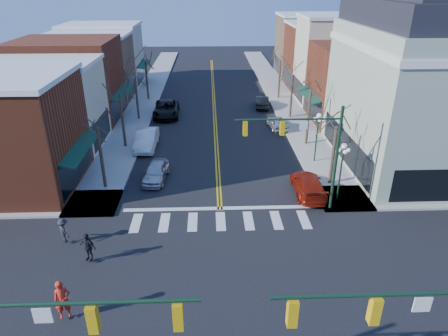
{
  "coord_description": "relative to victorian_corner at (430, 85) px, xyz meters",
  "views": [
    {
      "loc": [
        -0.62,
        -15.44,
        14.06
      ],
      "look_at": [
        0.29,
        8.28,
        2.8
      ],
      "focal_mm": 32.0,
      "sensor_mm": 36.0,
      "label": 1
    }
  ],
  "objects": [
    {
      "name": "ground",
      "position": [
        -16.5,
        -14.5,
        -6.66
      ],
      "size": [
        160.0,
        160.0,
        0.0
      ],
      "primitive_type": "plane",
      "color": "black",
      "rests_on": "ground"
    },
    {
      "name": "sidewalk_left",
      "position": [
        -25.25,
        5.5,
        -6.58
      ],
      "size": [
        3.5,
        70.0,
        0.15
      ],
      "primitive_type": "cube",
      "color": "#9E9B93",
      "rests_on": "ground"
    },
    {
      "name": "sidewalk_right",
      "position": [
        -7.75,
        5.5,
        -6.58
      ],
      "size": [
        3.5,
        70.0,
        0.15
      ],
      "primitive_type": "cube",
      "color": "#9E9B93",
      "rests_on": "ground"
    },
    {
      "name": "bldg_left_brick_a",
      "position": [
        -32.0,
        -2.75,
        -2.66
      ],
      "size": [
        10.0,
        8.5,
        8.0
      ],
      "primitive_type": "cube",
      "color": "maroon",
      "rests_on": "ground"
    },
    {
      "name": "bldg_left_stucco_a",
      "position": [
        -32.0,
        5.0,
        -2.91
      ],
      "size": [
        10.0,
        7.0,
        7.5
      ],
      "primitive_type": "cube",
      "color": "beige",
      "rests_on": "ground"
    },
    {
      "name": "bldg_left_brick_b",
      "position": [
        -32.0,
        13.0,
        -2.41
      ],
      "size": [
        10.0,
        9.0,
        8.5
      ],
      "primitive_type": "cube",
      "color": "maroon",
      "rests_on": "ground"
    },
    {
      "name": "bldg_left_tan",
      "position": [
        -32.0,
        21.25,
        -2.76
      ],
      "size": [
        10.0,
        7.5,
        7.8
      ],
      "primitive_type": "cube",
      "color": "olive",
      "rests_on": "ground"
    },
    {
      "name": "bldg_left_stucco_b",
      "position": [
        -32.0,
        29.0,
        -2.56
      ],
      "size": [
        10.0,
        8.0,
        8.2
      ],
      "primitive_type": "cube",
      "color": "beige",
      "rests_on": "ground"
    },
    {
      "name": "bldg_right_brick_a",
      "position": [
        -1.0,
        11.25,
        -2.66
      ],
      "size": [
        10.0,
        8.5,
        8.0
      ],
      "primitive_type": "cube",
      "color": "maroon",
      "rests_on": "ground"
    },
    {
      "name": "bldg_right_stucco",
      "position": [
        -1.0,
        19.0,
        -1.66
      ],
      "size": [
        10.0,
        7.0,
        10.0
      ],
      "primitive_type": "cube",
      "color": "beige",
      "rests_on": "ground"
    },
    {
      "name": "bldg_right_brick_b",
      "position": [
        -1.0,
        26.5,
        -2.41
      ],
      "size": [
        10.0,
        8.0,
        8.5
      ],
      "primitive_type": "cube",
      "color": "maroon",
      "rests_on": "ground"
    },
    {
      "name": "bldg_right_tan",
      "position": [
        -1.0,
        34.5,
        -2.16
      ],
      "size": [
        10.0,
        8.0,
        9.0
      ],
      "primitive_type": "cube",
      "color": "olive",
      "rests_on": "ground"
    },
    {
      "name": "victorian_corner",
      "position": [
        0.0,
        0.0,
        0.0
      ],
      "size": [
        12.25,
        14.25,
        13.3
      ],
      "color": "#9EAC95",
      "rests_on": "ground"
    },
    {
      "name": "traffic_mast_far_right",
      "position": [
        -10.95,
        -7.1,
        -1.95
      ],
      "size": [
        6.6,
        0.28,
        7.2
      ],
      "color": "#14331E",
      "rests_on": "ground"
    },
    {
      "name": "lamppost_corner",
      "position": [
        -8.3,
        -6.0,
        -3.7
      ],
      "size": [
        0.36,
        0.36,
        4.33
      ],
      "color": "#14331E",
      "rests_on": "ground"
    },
    {
      "name": "lamppost_midblock",
      "position": [
        -8.3,
        0.5,
        -3.7
      ],
      "size": [
        0.36,
        0.36,
        4.33
      ],
      "color": "#14331E",
      "rests_on": "ground"
    },
    {
      "name": "tree_left_a",
      "position": [
        -24.9,
        -3.5,
        -4.28
      ],
      "size": [
        0.24,
        0.24,
        4.76
      ],
      "primitive_type": "cylinder",
      "color": "#382B21",
      "rests_on": "ground"
    },
    {
      "name": "tree_left_b",
      "position": [
        -24.9,
        4.5,
        -4.14
      ],
      "size": [
        0.24,
        0.24,
        5.04
      ],
      "primitive_type": "cylinder",
      "color": "#382B21",
      "rests_on": "ground"
    },
    {
      "name": "tree_left_c",
      "position": [
        -24.9,
        12.5,
        -4.38
      ],
      "size": [
        0.24,
        0.24,
        4.55
      ],
      "primitive_type": "cylinder",
      "color": "#382B21",
      "rests_on": "ground"
    },
    {
      "name": "tree_left_d",
      "position": [
        -24.9,
        20.5,
        -4.21
      ],
      "size": [
        0.24,
        0.24,
        4.9
      ],
      "primitive_type": "cylinder",
      "color": "#382B21",
      "rests_on": "ground"
    },
    {
      "name": "tree_right_a",
      "position": [
        -8.1,
        -3.5,
        -4.35
      ],
      "size": [
        0.24,
        0.24,
        4.62
      ],
      "primitive_type": "cylinder",
      "color": "#382B21",
      "rests_on": "ground"
    },
    {
      "name": "tree_right_b",
      "position": [
        -8.1,
        4.5,
        -4.07
      ],
      "size": [
        0.24,
        0.24,
        5.18
      ],
      "primitive_type": "cylinder",
      "color": "#382B21",
      "rests_on": "ground"
    },
    {
      "name": "tree_right_c",
      "position": [
        -8.1,
        12.5,
        -4.24
      ],
      "size": [
        0.24,
        0.24,
        4.83
      ],
      "primitive_type": "cylinder",
      "color": "#382B21",
      "rests_on": "ground"
    },
    {
      "name": "tree_right_d",
      "position": [
        -8.1,
        20.5,
        -4.17
      ],
      "size": [
        0.24,
        0.24,
        4.97
      ],
      "primitive_type": "cylinder",
      "color": "#382B21",
      "rests_on": "ground"
    },
    {
      "name": "car_left_near",
      "position": [
        -21.3,
        -2.23,
        -5.98
      ],
      "size": [
        2.01,
        4.13,
        1.36
      ],
      "primitive_type": "imported",
      "rotation": [
        0.0,
        0.0,
        -0.1
      ],
      "color": "#BBBBC0",
      "rests_on": "ground"
    },
    {
      "name": "car_left_mid",
      "position": [
        -22.9,
        4.34,
        -5.84
      ],
      "size": [
        1.79,
        5.0,
        1.64
      ],
      "primitive_type": "imported",
      "rotation": [
        0.0,
        0.0,
        -0.01
      ],
      "color": "white",
      "rests_on": "ground"
    },
    {
      "name": "car_left_far",
      "position": [
        -21.94,
        13.71,
        -5.84
      ],
      "size": [
        2.88,
        5.97,
        1.64
      ],
      "primitive_type": "imported",
      "rotation": [
        0.0,
        0.0,
        0.03
      ],
      "color": "black",
      "rests_on": "ground"
    },
    {
      "name": "car_right_near",
      "position": [
        -10.1,
        -4.85,
        -5.95
      ],
      "size": [
        2.09,
        4.92,
        1.42
      ],
      "primitive_type": "imported",
      "rotation": [
        0.0,
        0.0,
        3.12
      ],
      "color": "maroon",
      "rests_on": "ground"
    },
    {
      "name": "car_right_mid",
      "position": [
        -10.1,
        8.99,
        -5.99
      ],
      "size": [
        1.97,
        4.06,
        1.34
      ],
      "primitive_type": "imported",
      "rotation": [
        0.0,
        0.0,
        3.24
      ],
      "color": "#B1B1B5",
      "rests_on": "ground"
    },
    {
      "name": "car_right_far",
      "position": [
        -10.7,
        16.67,
        -5.96
      ],
      "size": [
        1.94,
        4.34,
        1.38
      ],
      "primitive_type": "imported",
      "rotation": [
        0.0,
        0.0,
        3.03
      ],
      "color": "black",
      "rests_on": "ground"
    },
    {
      "name": "pedestrian_red_a",
      "position": [
        -23.8,
        -16.13,
        -5.53
      ],
      "size": [
        0.83,
        0.69,
        1.95
      ],
      "primitive_type": "imported",
      "rotation": [
        0.0,
        0.0,
        0.37
      ],
      "color": "red",
      "rests_on": "sidewalk_left"
    },
    {
      "name": "pedestrian_dark_a",
      "position": [
        -23.8,
        -12.05,
        -5.66
      ],
      "size": [
        1.07,
        0.77,
        1.69
      ],
      "primitive_type": "imported",
      "rotation": [
        0.0,
        0.0,
        -0.41
      ],
      "color": "black",
      "rests_on": "sidewalk_left"
    },
    {
      "name": "pedestrian_dark_b",
      "position": [
        -25.65,
        -10.3,
        -5.74
      ],
      "size": [
        1.08,
        1.11,
        1.53
      ],
      "primitive_type": "imported",
      "rotation": [
        0.0,
        0.0,
        2.31
      ],
      "color": "black",
      "rests_on": "sidewalk_left"
    }
  ]
}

